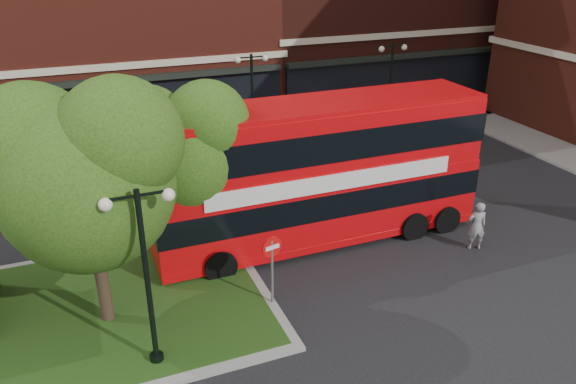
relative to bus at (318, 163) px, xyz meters
name	(u,v)px	position (x,y,z in m)	size (l,w,h in m)	color
ground	(348,319)	(-1.17, -4.79, -2.97)	(120.00, 120.00, 0.00)	black
pavement_far	(207,143)	(-1.17, 11.71, -2.91)	(44.00, 3.00, 0.12)	slate
terrace_far_left	(24,0)	(-9.17, 19.21, 4.03)	(26.00, 12.00, 14.00)	maroon
traffic_island	(53,322)	(-9.17, -1.79, -2.90)	(12.60, 7.60, 0.15)	gray
tree_island_west	(80,168)	(-7.76, -2.22, 1.82)	(5.40, 4.71, 7.21)	#2D2116
tree_island_east	(179,144)	(-4.74, 0.27, 1.27)	(4.46, 3.90, 6.29)	#2D2116
lamp_island	(146,272)	(-6.67, -4.59, -0.14)	(1.72, 0.36, 5.00)	black
lamp_far_left	(252,98)	(0.83, 9.71, -0.14)	(1.72, 0.36, 5.00)	black
lamp_far_right	(390,84)	(8.83, 9.71, -0.14)	(1.72, 0.36, 5.00)	black
bus	(318,163)	(0.00, 0.00, 0.00)	(11.86, 2.77, 4.53)	red
woman	(477,226)	(4.91, -2.79, -2.06)	(0.66, 0.43, 1.81)	gray
car_silver	(206,133)	(-1.30, 11.21, -2.19)	(1.84, 4.57, 1.56)	#A2A4A9
car_white	(373,124)	(7.89, 9.71, -2.33)	(1.35, 3.86, 1.27)	silver
no_entry_sign	(272,257)	(-2.97, -3.29, -1.30)	(0.64, 0.18, 2.34)	slate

